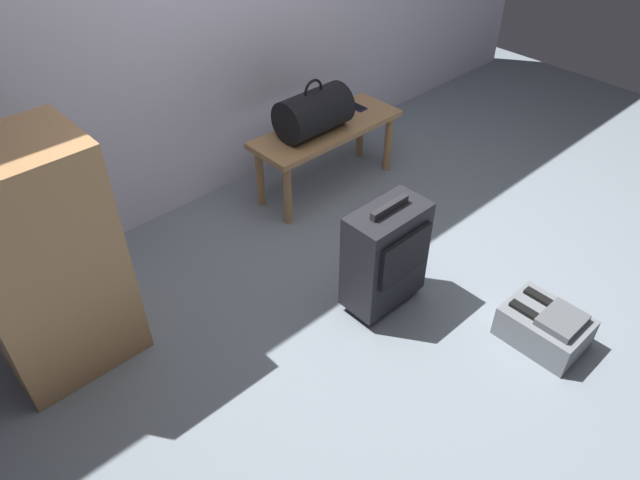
{
  "coord_description": "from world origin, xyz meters",
  "views": [
    {
      "loc": [
        -1.82,
        -1.25,
        2.18
      ],
      "look_at": [
        -0.21,
        0.48,
        0.25
      ],
      "focal_mm": 33.01,
      "sensor_mm": 36.0,
      "label": 1
    }
  ],
  "objects_px": {
    "bench": "(327,136)",
    "cell_phone": "(356,107)",
    "suitcase_upright_charcoal": "(386,255)",
    "duffel_bag_black": "(314,112)",
    "side_cabinet": "(44,263)",
    "backpack_grey": "(545,327)"
  },
  "relations": [
    {
      "from": "duffel_bag_black",
      "to": "suitcase_upright_charcoal",
      "type": "relative_size",
      "value": 0.71
    },
    {
      "from": "duffel_bag_black",
      "to": "backpack_grey",
      "type": "height_order",
      "value": "duffel_bag_black"
    },
    {
      "from": "duffel_bag_black",
      "to": "cell_phone",
      "type": "relative_size",
      "value": 3.06
    },
    {
      "from": "bench",
      "to": "cell_phone",
      "type": "height_order",
      "value": "cell_phone"
    },
    {
      "from": "bench",
      "to": "cell_phone",
      "type": "xyz_separation_m",
      "value": [
        0.31,
        0.06,
        0.07
      ]
    },
    {
      "from": "suitcase_upright_charcoal",
      "to": "backpack_grey",
      "type": "height_order",
      "value": "suitcase_upright_charcoal"
    },
    {
      "from": "bench",
      "to": "suitcase_upright_charcoal",
      "type": "xyz_separation_m",
      "value": [
        -0.53,
        -0.98,
        -0.05
      ]
    },
    {
      "from": "side_cabinet",
      "to": "suitcase_upright_charcoal",
      "type": "bearing_deg",
      "value": -30.63
    },
    {
      "from": "duffel_bag_black",
      "to": "suitcase_upright_charcoal",
      "type": "height_order",
      "value": "duffel_bag_black"
    },
    {
      "from": "suitcase_upright_charcoal",
      "to": "duffel_bag_black",
      "type": "bearing_deg",
      "value": 66.74
    },
    {
      "from": "cell_phone",
      "to": "backpack_grey",
      "type": "relative_size",
      "value": 0.38
    },
    {
      "from": "duffel_bag_black",
      "to": "side_cabinet",
      "type": "bearing_deg",
      "value": -172.99
    },
    {
      "from": "bench",
      "to": "suitcase_upright_charcoal",
      "type": "bearing_deg",
      "value": -118.5
    },
    {
      "from": "bench",
      "to": "side_cabinet",
      "type": "distance_m",
      "value": 1.85
    },
    {
      "from": "backpack_grey",
      "to": "bench",
      "type": "bearing_deg",
      "value": 84.61
    },
    {
      "from": "duffel_bag_black",
      "to": "backpack_grey",
      "type": "xyz_separation_m",
      "value": [
        -0.05,
        -1.68,
        -0.47
      ]
    },
    {
      "from": "duffel_bag_black",
      "to": "side_cabinet",
      "type": "relative_size",
      "value": 0.4
    },
    {
      "from": "suitcase_upright_charcoal",
      "to": "backpack_grey",
      "type": "xyz_separation_m",
      "value": [
        0.37,
        -0.7,
        -0.23
      ]
    },
    {
      "from": "suitcase_upright_charcoal",
      "to": "side_cabinet",
      "type": "relative_size",
      "value": 0.57
    },
    {
      "from": "cell_phone",
      "to": "side_cabinet",
      "type": "distance_m",
      "value": 2.16
    },
    {
      "from": "backpack_grey",
      "to": "side_cabinet",
      "type": "distance_m",
      "value": 2.27
    },
    {
      "from": "bench",
      "to": "cell_phone",
      "type": "relative_size",
      "value": 6.94
    }
  ]
}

